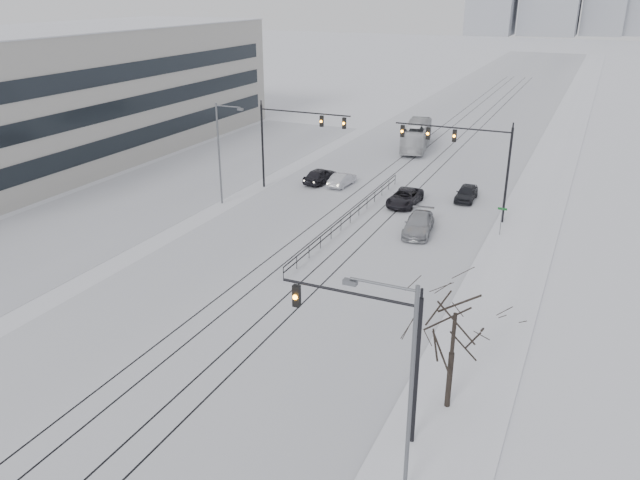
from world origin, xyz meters
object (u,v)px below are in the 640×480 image
(sedan_nb_right, at_px, (419,224))
(box_truck, at_px, (416,136))
(sedan_sb_inner, at_px, (320,176))
(bare_tree, at_px, (454,324))
(sedan_nb_far, at_px, (466,193))
(sedan_sb_outer, at_px, (342,180))
(sedan_nb_front, at_px, (405,198))
(traffic_mast_near, at_px, (380,343))

(sedan_nb_right, bearing_deg, box_truck, 99.30)
(sedan_sb_inner, bearing_deg, box_truck, -97.15)
(bare_tree, distance_m, sedan_nb_far, 31.62)
(box_truck, bearing_deg, sedan_nb_far, 109.50)
(sedan_nb_right, distance_m, sedan_nb_far, 9.94)
(sedan_sb_outer, bearing_deg, sedan_sb_inner, 3.44)
(sedan_nb_front, bearing_deg, bare_tree, -68.02)
(bare_tree, height_order, box_truck, bare_tree)
(sedan_sb_inner, bearing_deg, sedan_nb_front, 169.65)
(bare_tree, distance_m, sedan_nb_right, 22.65)
(traffic_mast_near, xyz_separation_m, sedan_nb_right, (-5.00, 24.07, -3.82))
(traffic_mast_near, xyz_separation_m, box_truck, (-13.12, 51.34, -3.02))
(box_truck, bearing_deg, sedan_nb_front, 93.72)
(sedan_sb_outer, xyz_separation_m, sedan_nb_front, (7.32, -3.06, 0.05))
(traffic_mast_near, relative_size, box_truck, 0.63)
(bare_tree, height_order, sedan_nb_front, bare_tree)
(sedan_nb_far, bearing_deg, sedan_nb_front, -144.02)
(sedan_sb_inner, relative_size, sedan_sb_outer, 1.13)
(bare_tree, relative_size, box_truck, 0.55)
(box_truck, bearing_deg, traffic_mast_near, 94.54)
(bare_tree, distance_m, sedan_sb_outer, 35.41)
(sedan_sb_outer, xyz_separation_m, sedan_nb_right, (10.38, -9.31, 0.09))
(bare_tree, bearing_deg, sedan_nb_right, 109.39)
(sedan_nb_right, relative_size, box_truck, 0.46)
(sedan_sb_inner, distance_m, sedan_nb_front, 10.16)
(bare_tree, height_order, sedan_sb_outer, bare_tree)
(sedan_nb_far, bearing_deg, bare_tree, -80.25)
(sedan_sb_inner, height_order, sedan_sb_outer, sedan_sb_inner)
(sedan_sb_outer, height_order, sedan_nb_far, sedan_nb_far)
(sedan_sb_inner, bearing_deg, sedan_sb_outer, -173.22)
(sedan_sb_outer, relative_size, sedan_nb_front, 0.79)
(sedan_sb_inner, distance_m, box_truck, 18.54)
(sedan_nb_front, bearing_deg, sedan_sb_outer, 158.29)
(sedan_sb_inner, height_order, sedan_nb_far, sedan_sb_inner)
(traffic_mast_near, xyz_separation_m, sedan_sb_inner, (-17.74, 33.40, -3.80))
(traffic_mast_near, distance_m, sedan_sb_outer, 36.96)
(traffic_mast_near, distance_m, box_truck, 53.08)
(bare_tree, relative_size, sedan_sb_inner, 1.37)
(traffic_mast_near, distance_m, sedan_nb_right, 24.88)
(box_truck, bearing_deg, bare_tree, 98.01)
(sedan_sb_inner, distance_m, sedan_nb_far, 14.44)
(sedan_sb_inner, bearing_deg, sedan_nb_right, 151.09)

